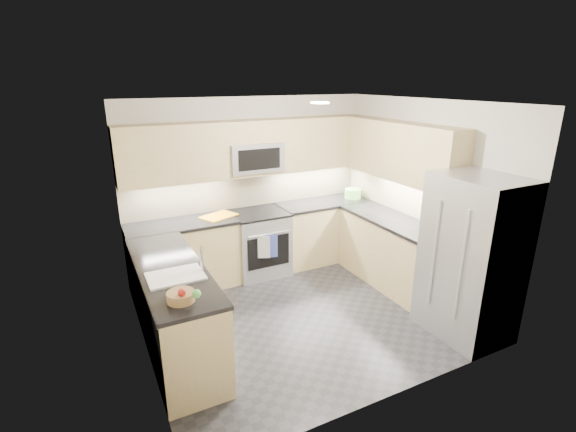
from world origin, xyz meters
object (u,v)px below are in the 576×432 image
object	(u,v)px
cutting_board	(219,216)
microwave	(254,157)
refrigerator	(471,258)
fruit_basket	(181,297)
gas_range	(259,243)
utensil_bowl	(353,193)

from	to	relation	value
cutting_board	microwave	bearing A→B (deg)	7.90
refrigerator	fruit_basket	xyz separation A→B (m)	(-3.01, 0.43, 0.08)
microwave	gas_range	bearing A→B (deg)	-90.00
refrigerator	utensil_bowl	distance (m)	2.42
gas_range	microwave	size ratio (longest dim) A/B	1.20
cutting_board	fruit_basket	xyz separation A→B (m)	(-0.99, -2.04, 0.04)
microwave	cutting_board	bearing A→B (deg)	-172.10
gas_range	refrigerator	xyz separation A→B (m)	(1.45, -2.43, 0.45)
microwave	utensil_bowl	size ratio (longest dim) A/B	2.98
refrigerator	fruit_basket	size ratio (longest dim) A/B	7.65
refrigerator	cutting_board	bearing A→B (deg)	129.24
gas_range	utensil_bowl	world-z (taller)	utensil_bowl
cutting_board	utensil_bowl	bearing A→B (deg)	-1.59
microwave	refrigerator	distance (m)	3.04
cutting_board	fruit_basket	world-z (taller)	fruit_basket
gas_range	cutting_board	size ratio (longest dim) A/B	2.00
refrigerator	cutting_board	xyz separation A→B (m)	(-2.02, 2.47, 0.05)
microwave	refrigerator	size ratio (longest dim) A/B	0.42
refrigerator	utensil_bowl	world-z (taller)	refrigerator
gas_range	refrigerator	distance (m)	2.86
microwave	utensil_bowl	bearing A→B (deg)	-4.96
gas_range	utensil_bowl	distance (m)	1.70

